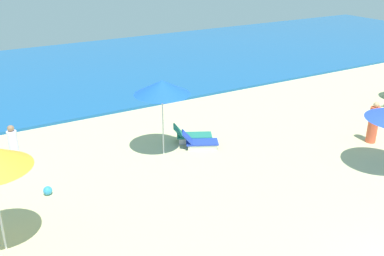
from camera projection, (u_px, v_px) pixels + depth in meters
The scene contains 7 objects.
ocean at pixel (103, 67), 27.01m from camera, with size 60.00×15.61×0.12m, color #195999.
umbrella_4 at pixel (162, 88), 15.00m from camera, with size 1.93×1.93×2.75m.
lounge_chair_4_0 at pixel (199, 142), 16.35m from camera, with size 1.45×1.12×0.66m.
lounge_chair_4_1 at pixel (191, 135), 16.85m from camera, with size 1.57×1.19×0.68m.
beachgoer_0 at pixel (373, 124), 16.63m from camera, with size 0.53×0.53×1.62m.
beachgoer_1 at pixel (14, 147), 14.84m from camera, with size 0.46×0.46×1.49m.
beach_ball_0 at pixel (48, 191), 13.30m from camera, with size 0.27×0.27×0.27m, color #2F94CD.
Camera 1 is at (-8.61, -3.32, 6.98)m, focal length 41.27 mm.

